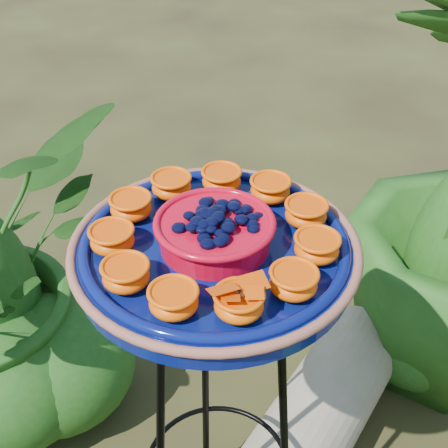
{
  "coord_description": "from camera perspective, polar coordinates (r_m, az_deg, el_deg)",
  "views": [
    {
      "loc": [
        -0.29,
        -0.52,
        1.38
      ],
      "look_at": [
        -0.07,
        0.16,
        0.85
      ],
      "focal_mm": 50.0,
      "sensor_mm": 36.0,
      "label": 1
    }
  ],
  "objects": [
    {
      "name": "feeder_dish",
      "position": [
        0.89,
        -0.84,
        -1.98
      ],
      "size": [
        0.44,
        0.44,
        0.09
      ],
      "rotation": [
        0.0,
        0.0,
        -0.12
      ],
      "color": "#071157",
      "rests_on": "tripod_stand"
    },
    {
      "name": "tripod_stand",
      "position": [
        1.14,
        -0.68,
        -15.79
      ],
      "size": [
        0.32,
        0.33,
        0.79
      ],
      "rotation": [
        0.0,
        0.0,
        -0.12
      ],
      "color": "black",
      "rests_on": "ground"
    },
    {
      "name": "driftwood_log",
      "position": [
        1.6,
        8.42,
        -17.19
      ],
      "size": [
        0.62,
        0.57,
        0.21
      ],
      "primitive_type": "cylinder",
      "rotation": [
        0.0,
        1.57,
        0.69
      ],
      "color": "tan",
      "rests_on": "ground"
    }
  ]
}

